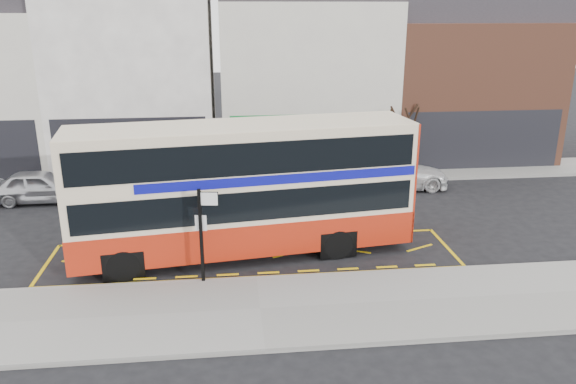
{
  "coord_description": "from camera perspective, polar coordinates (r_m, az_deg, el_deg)",
  "views": [
    {
      "loc": [
        -0.73,
        -16.36,
        8.27
      ],
      "look_at": [
        1.26,
        2.0,
        2.16
      ],
      "focal_mm": 35.0,
      "sensor_mm": 36.0,
      "label": 1
    }
  ],
  "objects": [
    {
      "name": "ground",
      "position": [
        18.34,
        -3.28,
        -8.53
      ],
      "size": [
        120.0,
        120.0,
        0.0
      ],
      "primitive_type": "plane",
      "color": "black",
      "rests_on": "ground"
    },
    {
      "name": "car_white",
      "position": [
        27.24,
        10.71,
        1.93
      ],
      "size": [
        5.2,
        2.28,
        1.49
      ],
      "primitive_type": "imported",
      "rotation": [
        0.0,
        0.0,
        1.53
      ],
      "color": "white",
      "rests_on": "ground"
    },
    {
      "name": "road_markings",
      "position": [
        19.78,
        -3.53,
        -6.44
      ],
      "size": [
        14.0,
        3.4,
        0.01
      ],
      "primitive_type": null,
      "color": "yellow",
      "rests_on": "ground"
    },
    {
      "name": "street_tree_right",
      "position": [
        28.82,
        11.69,
        7.72
      ],
      "size": [
        2.15,
        2.15,
        4.65
      ],
      "color": "black",
      "rests_on": "ground"
    },
    {
      "name": "car_grey",
      "position": [
        26.65,
        -6.93,
        1.68
      ],
      "size": [
        4.49,
        2.1,
        1.42
      ],
      "primitive_type": "imported",
      "rotation": [
        0.0,
        0.0,
        1.43
      ],
      "color": "#404448",
      "rests_on": "ground"
    },
    {
      "name": "terrace_green_shop",
      "position": [
        31.79,
        1.52,
        12.51
      ],
      "size": [
        9.0,
        8.01,
        11.3
      ],
      "color": "beige",
      "rests_on": "ground"
    },
    {
      "name": "car_silver",
      "position": [
        27.14,
        -23.84,
        0.54
      ],
      "size": [
        4.25,
        1.74,
        1.44
      ],
      "primitive_type": "imported",
      "rotation": [
        0.0,
        0.0,
        1.58
      ],
      "color": "silver",
      "rests_on": "ground"
    },
    {
      "name": "bus_stop_post",
      "position": [
        17.18,
        -8.65,
        -3.5
      ],
      "size": [
        0.73,
        0.19,
        3.0
      ],
      "rotation": [
        0.0,
        0.0,
        -0.13
      ],
      "color": "black",
      "rests_on": "pavement"
    },
    {
      "name": "double_decker_bus",
      "position": [
        19.15,
        -4.42,
        0.46
      ],
      "size": [
        11.77,
        4.12,
        4.6
      ],
      "rotation": [
        0.0,
        0.0,
        0.13
      ],
      "color": "beige",
      "rests_on": "ground"
    },
    {
      "name": "kerb",
      "position": [
        17.98,
        -3.21,
        -8.86
      ],
      "size": [
        40.0,
        0.15,
        0.15
      ],
      "primitive_type": "cube",
      "color": "gray",
      "rests_on": "ground"
    },
    {
      "name": "far_pavement",
      "position": [
        28.57,
        -4.47,
        1.57
      ],
      "size": [
        50.0,
        3.0,
        0.15
      ],
      "primitive_type": "cube",
      "color": "gray",
      "rests_on": "ground"
    },
    {
      "name": "terrace_right",
      "position": [
        34.22,
        16.93,
        11.32
      ],
      "size": [
        9.0,
        8.01,
        10.3
      ],
      "color": "brown",
      "rests_on": "ground"
    },
    {
      "name": "terrace_left",
      "position": [
        31.84,
        -15.14,
        12.37
      ],
      "size": [
        8.0,
        8.01,
        11.8
      ],
      "color": "white",
      "rests_on": "ground"
    },
    {
      "name": "pavement",
      "position": [
        16.29,
        -2.84,
        -11.94
      ],
      "size": [
        40.0,
        4.0,
        0.15
      ],
      "primitive_type": "cube",
      "color": "gray",
      "rests_on": "ground"
    }
  ]
}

